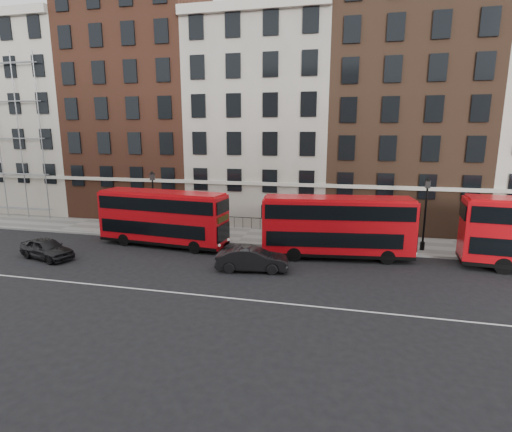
% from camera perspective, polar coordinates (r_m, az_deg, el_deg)
% --- Properties ---
extents(ground, '(120.00, 120.00, 0.00)m').
position_cam_1_polar(ground, '(24.17, -8.12, -9.13)').
color(ground, black).
rests_on(ground, ground).
extents(pavement, '(80.00, 5.00, 0.15)m').
position_cam_1_polar(pavement, '(33.65, -1.57, -2.80)').
color(pavement, slate).
rests_on(pavement, ground).
extents(kerb, '(80.00, 0.30, 0.16)m').
position_cam_1_polar(kerb, '(31.33, -2.76, -3.92)').
color(kerb, gray).
rests_on(kerb, ground).
extents(road_centre_line, '(70.00, 0.12, 0.01)m').
position_cam_1_polar(road_centre_line, '(22.46, -10.02, -10.86)').
color(road_centre_line, white).
rests_on(road_centre_line, ground).
extents(building_terrace, '(64.00, 11.95, 22.00)m').
position_cam_1_polar(building_terrace, '(39.81, 0.75, 14.26)').
color(building_terrace, '#B5AD9D').
rests_on(building_terrace, ground).
extents(bus_b, '(10.26, 3.42, 4.23)m').
position_cam_1_polar(bus_b, '(31.29, -13.22, -0.12)').
color(bus_b, red).
rests_on(bus_b, ground).
extents(bus_c, '(10.45, 3.79, 4.29)m').
position_cam_1_polar(bus_c, '(28.02, 11.41, -1.36)').
color(bus_c, red).
rests_on(bus_c, ground).
extents(car_rear, '(4.56, 2.82, 1.45)m').
position_cam_1_polar(car_rear, '(31.26, -27.72, -4.13)').
color(car_rear, black).
rests_on(car_rear, ground).
extents(car_front, '(4.74, 2.25, 1.50)m').
position_cam_1_polar(car_front, '(25.37, -0.55, -6.17)').
color(car_front, black).
rests_on(car_front, ground).
extents(lamp_post_left, '(0.44, 0.44, 5.33)m').
position_cam_1_polar(lamp_post_left, '(34.38, -14.45, 2.27)').
color(lamp_post_left, black).
rests_on(lamp_post_left, pavement).
extents(lamp_post_right, '(0.44, 0.44, 5.33)m').
position_cam_1_polar(lamp_post_right, '(31.17, 23.05, 0.71)').
color(lamp_post_right, black).
rests_on(lamp_post_right, pavement).
extents(iron_railings, '(6.60, 0.06, 1.00)m').
position_cam_1_polar(iron_railings, '(35.58, -0.66, -1.02)').
color(iron_railings, black).
rests_on(iron_railings, pavement).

